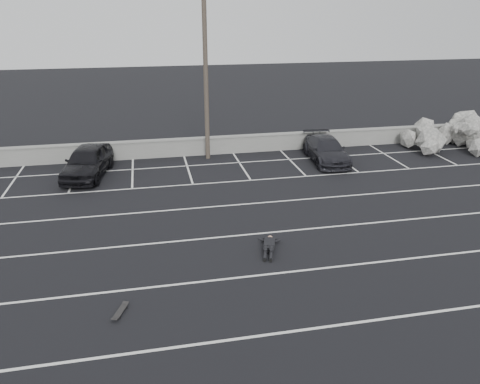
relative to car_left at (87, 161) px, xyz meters
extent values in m
plane|color=black|center=(7.25, -11.41, -0.80)|extent=(120.00, 120.00, 0.00)
cube|color=gray|center=(7.25, 2.59, -0.30)|extent=(50.00, 0.35, 1.00)
cube|color=gray|center=(7.25, 2.59, 0.22)|extent=(50.00, 0.45, 0.08)
cube|color=silver|center=(7.25, -14.41, -0.80)|extent=(36.00, 0.10, 0.01)
cube|color=silver|center=(7.25, -11.41, -0.80)|extent=(36.00, 0.10, 0.01)
cube|color=silver|center=(7.25, -8.41, -0.80)|extent=(36.00, 0.10, 0.01)
cube|color=silver|center=(7.25, -5.41, -0.80)|extent=(36.00, 0.10, 0.01)
cube|color=silver|center=(7.25, -2.41, -0.80)|extent=(36.00, 0.10, 0.01)
cube|color=silver|center=(7.25, 0.59, -0.80)|extent=(36.00, 0.10, 0.01)
cube|color=silver|center=(-3.75, 0.09, -0.80)|extent=(0.10, 5.00, 0.01)
cube|color=silver|center=(-0.75, 0.09, -0.80)|extent=(0.10, 5.00, 0.01)
cube|color=silver|center=(2.25, 0.09, -0.80)|extent=(0.10, 5.00, 0.01)
cube|color=silver|center=(5.25, 0.09, -0.80)|extent=(0.10, 5.00, 0.01)
cube|color=silver|center=(8.25, 0.09, -0.80)|extent=(0.10, 5.00, 0.01)
cube|color=silver|center=(11.25, 0.09, -0.80)|extent=(0.10, 5.00, 0.01)
cube|color=silver|center=(14.25, 0.09, -0.80)|extent=(0.10, 5.00, 0.01)
cube|color=silver|center=(17.25, 0.09, -0.80)|extent=(0.10, 5.00, 0.01)
cube|color=silver|center=(20.25, 0.09, -0.80)|extent=(0.10, 5.00, 0.01)
imported|color=black|center=(0.00, 0.00, 0.00)|extent=(2.77, 5.00, 1.61)
imported|color=black|center=(13.22, -0.14, -0.13)|extent=(2.25, 4.80, 1.35)
cylinder|color=#4C4238|center=(6.61, 1.79, 4.08)|extent=(0.26, 0.26, 9.77)
cylinder|color=#242426|center=(13.05, 2.19, -0.41)|extent=(0.65, 0.65, 0.79)
cylinder|color=#242426|center=(13.05, 2.19, 0.01)|extent=(0.72, 0.72, 0.04)
cube|color=black|center=(2.00, -12.61, -0.72)|extent=(0.45, 0.75, 0.02)
cube|color=#242426|center=(2.09, -12.38, -0.76)|extent=(0.16, 0.10, 0.04)
cube|color=#242426|center=(1.91, -12.84, -0.76)|extent=(0.16, 0.10, 0.04)
cylinder|color=black|center=(2.01, -12.35, -0.78)|extent=(0.05, 0.06, 0.05)
cylinder|color=black|center=(2.17, -12.41, -0.78)|extent=(0.05, 0.06, 0.05)
cylinder|color=black|center=(1.83, -12.80, -0.78)|extent=(0.05, 0.06, 0.05)
cylinder|color=black|center=(1.99, -12.87, -0.78)|extent=(0.05, 0.06, 0.05)
camera|label=1|loc=(3.13, -24.46, 7.56)|focal=35.00mm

